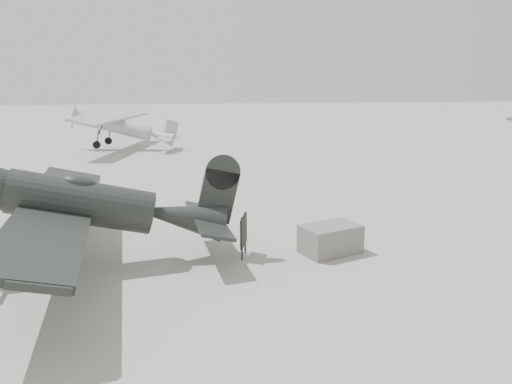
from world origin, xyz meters
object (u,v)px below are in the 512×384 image
highwing_monoplane (120,123)px  equipment_block (330,239)px  sign_board (244,232)px  lowwing_monoplane (96,205)px

highwing_monoplane → equipment_block: (9.56, -23.31, -1.52)m
highwing_monoplane → sign_board: size_ratio=8.28×
lowwing_monoplane → equipment_block: size_ratio=6.04×
highwing_monoplane → sign_board: bearing=-60.9°
sign_board → lowwing_monoplane: bearing=-161.4°
lowwing_monoplane → equipment_block: bearing=-5.4°
highwing_monoplane → sign_board: highwing_monoplane is taller
lowwing_monoplane → highwing_monoplane: bearing=88.7°
equipment_block → lowwing_monoplane: bearing=-177.9°
highwing_monoplane → equipment_block: size_ratio=6.20×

